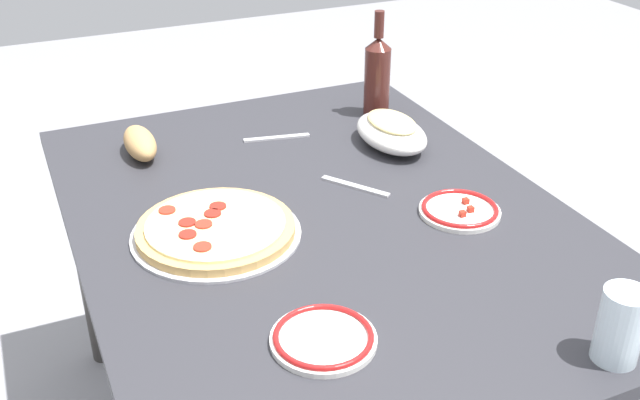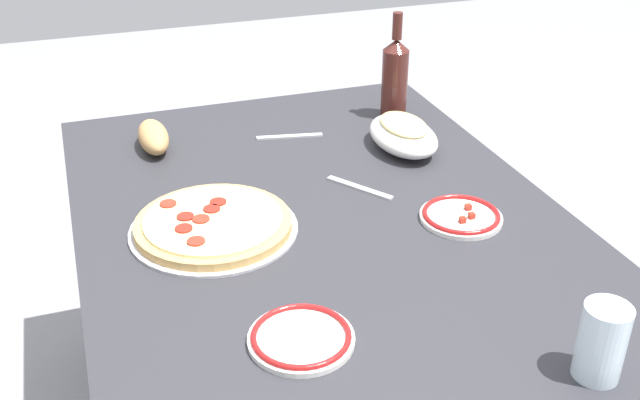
{
  "view_description": "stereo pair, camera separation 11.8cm",
  "coord_description": "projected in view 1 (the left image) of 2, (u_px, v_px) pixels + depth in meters",
  "views": [
    {
      "loc": [
        1.26,
        -0.56,
        1.53
      ],
      "look_at": [
        0.0,
        0.0,
        0.76
      ],
      "focal_mm": 42.24,
      "sensor_mm": 36.0,
      "label": 1
    },
    {
      "loc": [
        1.31,
        -0.45,
        1.53
      ],
      "look_at": [
        0.0,
        0.0,
        0.76
      ],
      "focal_mm": 42.24,
      "sensor_mm": 36.0,
      "label": 2
    }
  ],
  "objects": [
    {
      "name": "side_plate_near",
      "position": [
        460.0,
        210.0,
        1.59
      ],
      "size": [
        0.17,
        0.17,
        0.02
      ],
      "color": "white",
      "rests_on": "dining_table"
    },
    {
      "name": "wine_bottle",
      "position": [
        377.0,
        75.0,
        2.01
      ],
      "size": [
        0.07,
        0.07,
        0.29
      ],
      "color": "#471E19",
      "rests_on": "dining_table"
    },
    {
      "name": "bread_loaf",
      "position": [
        140.0,
        143.0,
        1.82
      ],
      "size": [
        0.17,
        0.07,
        0.07
      ],
      "primitive_type": "ellipsoid",
      "color": "tan",
      "rests_on": "dining_table"
    },
    {
      "name": "fork_right",
      "position": [
        355.0,
        186.0,
        1.69
      ],
      "size": [
        0.15,
        0.11,
        0.0
      ],
      "primitive_type": "cube",
      "rotation": [
        0.0,
        0.0,
        0.6
      ],
      "color": "#B7B7BC",
      "rests_on": "dining_table"
    },
    {
      "name": "dining_table",
      "position": [
        320.0,
        254.0,
        1.65
      ],
      "size": [
        1.35,
        1.0,
        0.73
      ],
      "color": "#2D2D33",
      "rests_on": "ground"
    },
    {
      "name": "water_glass",
      "position": [
        620.0,
        326.0,
        1.16
      ],
      "size": [
        0.07,
        0.07,
        0.13
      ],
      "primitive_type": "cylinder",
      "color": "silver",
      "rests_on": "dining_table"
    },
    {
      "name": "side_plate_far",
      "position": [
        323.0,
        338.0,
        1.22
      ],
      "size": [
        0.18,
        0.18,
        0.02
      ],
      "color": "white",
      "rests_on": "dining_table"
    },
    {
      "name": "pepperoni_pizza",
      "position": [
        216.0,
        230.0,
        1.51
      ],
      "size": [
        0.34,
        0.34,
        0.03
      ],
      "color": "#B7B7BC",
      "rests_on": "dining_table"
    },
    {
      "name": "fork_left",
      "position": [
        277.0,
        138.0,
        1.93
      ],
      "size": [
        0.05,
        0.17,
        0.0
      ],
      "primitive_type": "cube",
      "rotation": [
        0.0,
        0.0,
        1.38
      ],
      "color": "#B7B7BC",
      "rests_on": "dining_table"
    },
    {
      "name": "baked_pasta_dish",
      "position": [
        391.0,
        131.0,
        1.87
      ],
      "size": [
        0.24,
        0.15,
        0.08
      ],
      "color": "white",
      "rests_on": "dining_table"
    }
  ]
}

